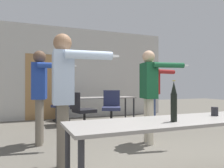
{
  "coord_description": "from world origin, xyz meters",
  "views": [
    {
      "loc": [
        -1.61,
        -1.5,
        1.08
      ],
      "look_at": [
        -0.03,
        2.37,
        1.1
      ],
      "focal_mm": 35.0,
      "sensor_mm": 36.0,
      "label": 1
    }
  ],
  "objects": [
    {
      "name": "person_right_polo",
      "position": [
        -1.13,
        1.31,
        1.05
      ],
      "size": [
        0.78,
        0.68,
        1.74
      ],
      "rotation": [
        0.0,
        0.0,
        -1.64
      ],
      "color": "slate",
      "rests_on": "ground_plane"
    },
    {
      "name": "person_center_tall",
      "position": [
        0.56,
        1.98,
        1.05
      ],
      "size": [
        0.75,
        0.67,
        1.72
      ],
      "rotation": [
        0.0,
        0.0,
        -1.75
      ],
      "color": "beige",
      "rests_on": "ground_plane"
    },
    {
      "name": "office_chair_near_pushed",
      "position": [
        -0.47,
        5.25,
        0.42
      ],
      "size": [
        0.68,
        0.69,
        0.91
      ],
      "rotation": [
        0.0,
        0.0,
        2.38
      ],
      "color": "black",
      "rests_on": "ground_plane"
    },
    {
      "name": "drink_cup",
      "position": [
        0.43,
        0.37,
        0.78
      ],
      "size": [
        0.08,
        0.08,
        0.1
      ],
      "color": "#232328",
      "rests_on": "conference_table_near"
    },
    {
      "name": "office_chair_side_rolled",
      "position": [
        -0.29,
        3.7,
        0.42
      ],
      "size": [
        0.61,
        0.56,
        0.91
      ],
      "rotation": [
        0.0,
        0.0,
        4.95
      ],
      "color": "black",
      "rests_on": "ground_plane"
    },
    {
      "name": "back_wall",
      "position": [
        -0.02,
        5.71,
        1.48
      ],
      "size": [
        6.55,
        0.12,
        2.98
      ],
      "color": "beige",
      "rests_on": "ground_plane"
    },
    {
      "name": "person_far_watching",
      "position": [
        -1.32,
        2.67,
        1.04
      ],
      "size": [
        0.75,
        0.71,
        1.71
      ],
      "rotation": [
        0.0,
        0.0,
        -1.76
      ],
      "color": "slate",
      "rests_on": "ground_plane"
    },
    {
      "name": "conference_table_near",
      "position": [
        -0.16,
        0.31,
        0.66
      ],
      "size": [
        2.24,
        0.64,
        0.73
      ],
      "color": "gray",
      "rests_on": "ground_plane"
    },
    {
      "name": "person_left_plaid",
      "position": [
        1.56,
        3.51,
        1.04
      ],
      "size": [
        0.87,
        0.68,
        1.73
      ],
      "rotation": [
        0.0,
        0.0,
        -1.4
      ],
      "color": "#3D4C75",
      "rests_on": "ground_plane"
    },
    {
      "name": "office_chair_far_right",
      "position": [
        0.51,
        3.74,
        0.44
      ],
      "size": [
        0.62,
        0.66,
        0.94
      ],
      "rotation": [
        0.0,
        0.0,
        2.73
      ],
      "color": "black",
      "rests_on": "ground_plane"
    },
    {
      "name": "beer_bottle",
      "position": [
        -0.26,
        0.23,
        0.92
      ],
      "size": [
        0.06,
        0.06,
        0.4
      ],
      "color": "black",
      "rests_on": "conference_table_near"
    },
    {
      "name": "conference_table_far",
      "position": [
        0.32,
        4.45,
        0.66
      ],
      "size": [
        2.26,
        0.68,
        0.73
      ],
      "color": "gray",
      "rests_on": "ground_plane"
    }
  ]
}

